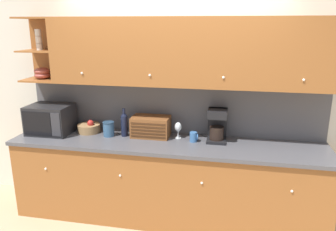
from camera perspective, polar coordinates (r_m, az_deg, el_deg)
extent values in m
plane|color=tan|center=(4.29, 0.60, -14.85)|extent=(24.00, 24.00, 0.00)
cube|color=beige|center=(3.83, 0.74, 2.39)|extent=(5.84, 0.06, 2.60)
cube|color=#935628|center=(3.80, -0.29, -11.49)|extent=(3.44, 0.65, 0.89)
cube|color=#4C4C51|center=(3.59, -0.35, -4.97)|extent=(3.46, 0.68, 0.04)
sphere|color=white|center=(3.88, -20.53, -8.69)|extent=(0.03, 0.03, 0.03)
sphere|color=white|center=(3.53, -8.34, -10.32)|extent=(0.03, 0.03, 0.03)
sphere|color=white|center=(3.36, 5.91, -11.62)|extent=(0.03, 0.03, 0.03)
sphere|color=white|center=(3.41, 20.77, -12.23)|extent=(0.03, 0.03, 0.03)
cube|color=#4C4C51|center=(3.81, 0.64, 1.32)|extent=(3.44, 0.01, 0.61)
cube|color=#935628|center=(3.50, 3.60, 10.99)|extent=(3.02, 0.35, 0.71)
cube|color=#935628|center=(4.24, -20.21, 10.91)|extent=(0.42, 0.02, 0.71)
cube|color=#935628|center=(4.13, -20.95, 5.87)|extent=(0.42, 0.35, 0.02)
cube|color=#935628|center=(4.10, -21.41, 10.45)|extent=(0.42, 0.35, 0.02)
cube|color=#935628|center=(4.08, -21.94, 15.49)|extent=(0.42, 0.35, 0.02)
sphere|color=white|center=(3.67, -14.78, 7.15)|extent=(0.03, 0.03, 0.03)
sphere|color=white|center=(3.42, -3.21, 7.02)|extent=(0.03, 0.03, 0.03)
sphere|color=white|center=(3.31, 9.62, 6.55)|extent=(0.03, 0.03, 0.03)
sphere|color=white|center=(3.38, 22.57, 5.74)|extent=(0.03, 0.03, 0.03)
ellipsoid|color=#9E473D|center=(4.13, -21.02, 6.56)|extent=(0.18, 0.18, 0.08)
ellipsoid|color=#9E473D|center=(4.12, -21.09, 7.24)|extent=(0.18, 0.18, 0.08)
cylinder|color=silver|center=(4.09, -21.48, 11.09)|extent=(0.07, 0.07, 0.08)
cylinder|color=silver|center=(4.09, -21.59, 12.18)|extent=(0.07, 0.07, 0.08)
cylinder|color=silver|center=(4.09, -21.70, 13.29)|extent=(0.07, 0.07, 0.08)
cube|color=black|center=(4.08, -19.78, -0.59)|extent=(0.49, 0.38, 0.34)
cube|color=black|center=(3.95, -21.87, -1.31)|extent=(0.34, 0.01, 0.27)
cube|color=#2D2D33|center=(3.84, -18.97, -1.54)|extent=(0.11, 0.01, 0.27)
cylinder|color=#937047|center=(4.01, -13.61, -2.16)|extent=(0.27, 0.27, 0.10)
sphere|color=red|center=(3.96, -13.36, -1.30)|extent=(0.08, 0.08, 0.08)
cylinder|color=#33567A|center=(3.82, -10.30, -2.39)|extent=(0.13, 0.13, 0.16)
cylinder|color=navy|center=(3.79, -10.36, -1.18)|extent=(0.13, 0.13, 0.01)
cylinder|color=black|center=(3.78, -7.61, -1.91)|extent=(0.08, 0.08, 0.23)
sphere|color=black|center=(3.75, -7.67, -0.25)|extent=(0.08, 0.08, 0.08)
cylinder|color=black|center=(3.73, -7.70, 0.66)|extent=(0.03, 0.03, 0.08)
cube|color=brown|center=(3.75, -3.00, -1.93)|extent=(0.43, 0.27, 0.23)
cube|color=#432713|center=(3.64, -3.51, -3.68)|extent=(0.39, 0.01, 0.02)
cube|color=#432713|center=(3.63, -3.52, -3.13)|extent=(0.39, 0.01, 0.02)
cube|color=#432713|center=(3.62, -3.53, -2.58)|extent=(0.39, 0.01, 0.02)
cube|color=#432713|center=(3.61, -3.54, -2.02)|extent=(0.39, 0.01, 0.02)
cube|color=#432713|center=(3.60, -3.55, -1.46)|extent=(0.39, 0.01, 0.02)
cylinder|color=silver|center=(3.71, 1.76, -3.91)|extent=(0.07, 0.07, 0.01)
cylinder|color=silver|center=(3.70, 1.77, -3.33)|extent=(0.01, 0.01, 0.07)
ellipsoid|color=silver|center=(3.67, 1.78, -2.00)|extent=(0.08, 0.08, 0.11)
cylinder|color=#38669E|center=(3.60, 4.43, -3.73)|extent=(0.08, 0.08, 0.11)
torus|color=#38669E|center=(3.59, 5.17, -3.74)|extent=(0.01, 0.07, 0.07)
cube|color=black|center=(3.65, 8.43, -4.22)|extent=(0.21, 0.25, 0.03)
cylinder|color=black|center=(3.61, 8.47, -3.03)|extent=(0.16, 0.16, 0.14)
cube|color=black|center=(3.69, 8.61, -1.33)|extent=(0.21, 0.06, 0.36)
cube|color=black|center=(3.56, 8.62, 0.36)|extent=(0.21, 0.25, 0.08)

